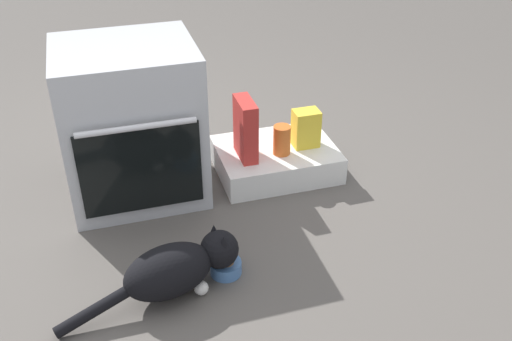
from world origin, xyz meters
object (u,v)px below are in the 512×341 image
object	(u,v)px
pantry_cabinet	(276,159)
sauce_jar	(282,140)
snack_bag	(306,128)
oven	(132,123)
food_bowl	(226,266)
cat	(177,268)
cereal_box	(246,129)

from	to	relation	value
pantry_cabinet	sauce_jar	distance (m)	0.15
pantry_cabinet	snack_bag	distance (m)	0.21
oven	sauce_jar	bearing A→B (deg)	-7.67
oven	food_bowl	bearing A→B (deg)	-69.99
oven	cat	world-z (taller)	oven
cat	sauce_jar	distance (m)	0.87
food_bowl	oven	bearing A→B (deg)	110.01
sauce_jar	cereal_box	xyz separation A→B (m)	(-0.17, 0.02, 0.07)
food_bowl	cat	size ratio (longest dim) A/B	0.18
oven	pantry_cabinet	xyz separation A→B (m)	(0.65, -0.03, -0.28)
food_bowl	cereal_box	world-z (taller)	cereal_box
cat	sauce_jar	world-z (taller)	sauce_jar
cereal_box	snack_bag	world-z (taller)	cereal_box
cereal_box	oven	bearing A→B (deg)	172.60
oven	sauce_jar	world-z (taller)	oven
oven	cereal_box	world-z (taller)	oven
oven	food_bowl	distance (m)	0.77
oven	snack_bag	xyz separation A→B (m)	(0.79, -0.05, -0.12)
pantry_cabinet	cereal_box	size ratio (longest dim) A/B	1.98
sauce_jar	cereal_box	bearing A→B (deg)	171.53
cat	snack_bag	distance (m)	0.99
snack_bag	oven	bearing A→B (deg)	176.45
snack_bag	pantry_cabinet	bearing A→B (deg)	173.32
sauce_jar	cereal_box	distance (m)	0.18
food_bowl	snack_bag	distance (m)	0.84
pantry_cabinet	snack_bag	size ratio (longest dim) A/B	3.08
food_bowl	sauce_jar	size ratio (longest dim) A/B	0.85
pantry_cabinet	food_bowl	distance (m)	0.75
pantry_cabinet	cat	world-z (taller)	cat
oven	pantry_cabinet	size ratio (longest dim) A/B	1.24
pantry_cabinet	sauce_jar	bearing A→B (deg)	-82.37
cereal_box	cat	bearing A→B (deg)	-124.10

